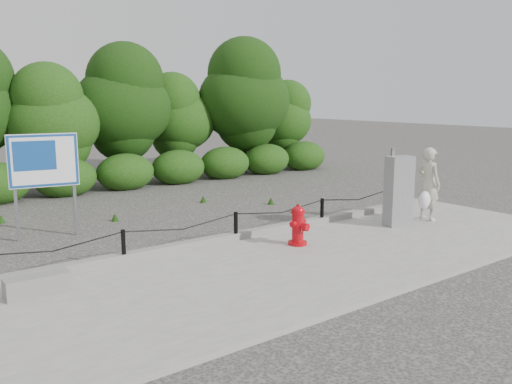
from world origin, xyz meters
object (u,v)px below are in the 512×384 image
object	(u,v)px
fire_hydrant	(298,225)
advertising_sign	(43,165)
pedestrian	(428,185)
utility_cabinet	(399,191)
concrete_block	(37,285)

from	to	relation	value
fire_hydrant	advertising_sign	bearing A→B (deg)	120.73
pedestrian	utility_cabinet	size ratio (longest dim) A/B	0.99
pedestrian	advertising_sign	distance (m)	8.85
fire_hydrant	pedestrian	distance (m)	4.03
pedestrian	concrete_block	bearing A→B (deg)	93.34
concrete_block	utility_cabinet	distance (m)	8.03
concrete_block	advertising_sign	distance (m)	4.02
fire_hydrant	concrete_block	size ratio (longest dim) A/B	0.88
concrete_block	utility_cabinet	xyz separation A→B (m)	(7.99, -0.46, 0.66)
utility_cabinet	advertising_sign	bearing A→B (deg)	161.01
concrete_block	advertising_sign	bearing A→B (deg)	71.22
advertising_sign	pedestrian	bearing A→B (deg)	-17.64
fire_hydrant	utility_cabinet	world-z (taller)	utility_cabinet
utility_cabinet	advertising_sign	xyz separation A→B (m)	(-6.78, 4.03, 0.71)
fire_hydrant	concrete_block	distance (m)	5.05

